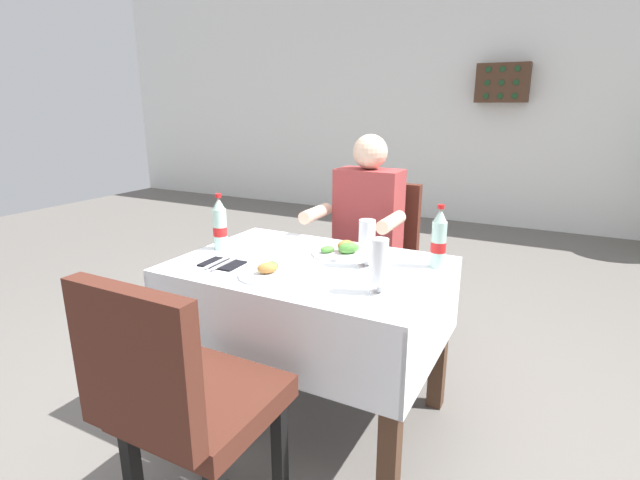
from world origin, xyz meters
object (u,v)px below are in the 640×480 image
at_px(napkin_cutlery_set, 222,263).
at_px(main_dining_table, 310,301).
at_px(cola_bottle_primary, 220,225).
at_px(chair_far_diner_seat, 375,256).
at_px(wall_bottle_rack, 503,83).
at_px(plate_near_camera, 267,272).
at_px(beer_glass_middle, 367,243).
at_px(beer_glass_left, 380,264).
at_px(cola_bottle_secondary, 439,240).
at_px(plate_far_diner, 341,250).
at_px(chair_near_camera_side, 183,399).
at_px(seated_diner_far, 364,234).

bearing_deg(napkin_cutlery_set, main_dining_table, 30.22).
distance_m(cola_bottle_primary, napkin_cutlery_set, 0.26).
xyz_separation_m(chair_far_diner_seat, cola_bottle_primary, (-0.47, -0.80, 0.31)).
distance_m(napkin_cutlery_set, wall_bottle_rack, 4.46).
height_order(plate_near_camera, beer_glass_middle, beer_glass_middle).
xyz_separation_m(beer_glass_left, cola_bottle_secondary, (0.11, 0.39, 0.01)).
bearing_deg(plate_far_diner, chair_near_camera_side, -93.97).
xyz_separation_m(chair_far_diner_seat, beer_glass_middle, (0.24, -0.72, 0.30)).
relative_size(chair_near_camera_side, beer_glass_left, 4.68).
xyz_separation_m(seated_diner_far, cola_bottle_primary, (-0.45, -0.69, 0.16)).
height_order(beer_glass_middle, wall_bottle_rack, wall_bottle_rack).
relative_size(beer_glass_middle, cola_bottle_primary, 0.76).
bearing_deg(napkin_cutlery_set, cola_bottle_primary, 130.03).
relative_size(chair_far_diner_seat, cola_bottle_secondary, 3.60).
bearing_deg(wall_bottle_rack, chair_far_diner_seat, -92.91).
bearing_deg(cola_bottle_primary, seated_diner_far, 57.02).
xyz_separation_m(beer_glass_middle, napkin_cutlery_set, (-0.56, -0.26, -0.10)).
height_order(plate_near_camera, cola_bottle_secondary, cola_bottle_secondary).
distance_m(chair_near_camera_side, cola_bottle_primary, 0.97).
xyz_separation_m(chair_far_diner_seat, wall_bottle_rack, (0.17, 3.36, 1.09)).
distance_m(chair_near_camera_side, beer_glass_left, 0.79).
bearing_deg(chair_far_diner_seat, plate_far_diner, -83.78).
xyz_separation_m(beer_glass_left, napkin_cutlery_set, (-0.71, -0.01, -0.11)).
height_order(plate_far_diner, cola_bottle_primary, cola_bottle_primary).
bearing_deg(plate_near_camera, plate_far_diner, 69.77).
height_order(cola_bottle_primary, wall_bottle_rack, wall_bottle_rack).
distance_m(main_dining_table, napkin_cutlery_set, 0.42).
relative_size(main_dining_table, beer_glass_left, 5.49).
distance_m(plate_near_camera, napkin_cutlery_set, 0.25).
bearing_deg(cola_bottle_primary, chair_far_diner_seat, 59.35).
bearing_deg(plate_far_diner, cola_bottle_primary, -161.15).
bearing_deg(napkin_cutlery_set, beer_glass_middle, 25.06).
bearing_deg(cola_bottle_secondary, napkin_cutlery_set, -154.34).
distance_m(chair_far_diner_seat, beer_glass_middle, 0.81).
bearing_deg(plate_near_camera, seated_diner_far, 86.78).
bearing_deg(main_dining_table, napkin_cutlery_set, -149.78).
relative_size(seated_diner_far, cola_bottle_secondary, 4.68).
relative_size(chair_near_camera_side, seated_diner_far, 0.77).
distance_m(main_dining_table, cola_bottle_secondary, 0.62).
distance_m(beer_glass_left, napkin_cutlery_set, 0.72).
height_order(main_dining_table, chair_near_camera_side, chair_near_camera_side).
xyz_separation_m(plate_far_diner, beer_glass_left, (0.32, -0.36, 0.09)).
bearing_deg(cola_bottle_secondary, wall_bottle_rack, 94.80).
relative_size(beer_glass_left, napkin_cutlery_set, 1.08).
relative_size(beer_glass_left, wall_bottle_rack, 0.37).
xyz_separation_m(cola_bottle_primary, wall_bottle_rack, (0.64, 4.16, 0.78)).
relative_size(main_dining_table, chair_far_diner_seat, 1.17).
xyz_separation_m(plate_far_diner, wall_bottle_rack, (0.10, 3.98, 0.88)).
bearing_deg(plate_near_camera, cola_bottle_primary, 152.88).
xyz_separation_m(beer_glass_left, cola_bottle_primary, (-0.86, 0.17, 0.00)).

